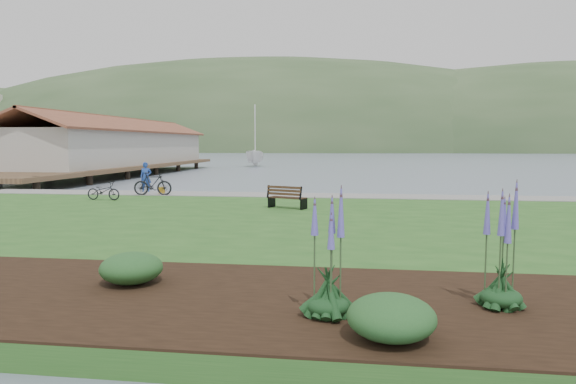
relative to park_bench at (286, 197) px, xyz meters
name	(u,v)px	position (x,y,z in m)	size (l,w,h in m)	color
ground	(293,227)	(0.50, -1.87, -0.86)	(600.00, 600.00, 0.00)	slate
lawn	(285,230)	(0.50, -3.87, -0.66)	(34.00, 20.00, 0.40)	#28581F
shoreline_path	(311,195)	(0.50, 5.03, -0.44)	(34.00, 2.20, 0.03)	gray
garden_bed	(404,305)	(3.50, -11.67, -0.44)	(24.00, 4.40, 0.04)	black
far_hillside	(409,152)	(20.50, 168.13, -0.86)	(580.00, 80.00, 38.00)	#36522E
pier_pavilion	(118,146)	(-19.50, 25.65, 1.78)	(8.00, 36.00, 5.40)	#4C3826
park_bench	(286,197)	(0.00, 0.00, 0.00)	(1.60, 1.10, 0.92)	#301E12
person	(146,175)	(-8.15, 5.63, 0.46)	(0.67, 0.46, 1.84)	#203F94
bicycle_a	(103,191)	(-8.51, 1.84, -0.05)	(1.55, 0.54, 0.81)	black
bicycle_b	(153,184)	(-7.13, 4.06, 0.10)	(1.86, 0.54, 1.12)	black
sailboat	(255,166)	(-10.30, 44.54, -0.86)	(9.46, 9.63, 24.94)	silver
pannier	(162,191)	(-7.00, 4.87, -0.29)	(0.21, 0.32, 0.34)	gold
echium_0	(328,262)	(2.36, -12.40, 0.37)	(0.62, 0.62, 1.97)	#133419
echium_1	(503,250)	(4.95, -11.64, 0.47)	(0.62, 0.62, 2.07)	#133419
shrub_0	(131,268)	(-1.20, -11.14, -0.14)	(1.10, 1.10, 0.55)	#1E4C21
shrub_1	(391,317)	(3.21, -13.17, -0.13)	(1.14, 1.14, 0.57)	#1E4C21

